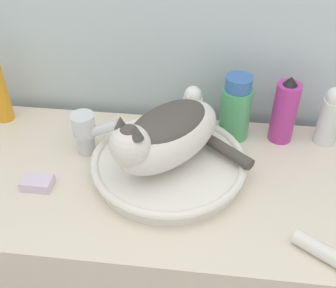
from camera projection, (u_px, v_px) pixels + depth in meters
vanity_counter at (187, 281)px, 1.27m from camera, size 1.26×0.51×0.85m
sink_basin at (169, 163)px, 1.02m from camera, size 0.38×0.38×0.05m
cat at (166, 134)px, 0.95m from camera, size 0.35×0.32×0.16m
faucet at (87, 131)px, 1.04m from camera, size 0.13×0.06×0.12m
deodorant_stick at (192, 110)px, 1.11m from camera, size 0.05×0.05×0.14m
spray_bottle_trigger at (285, 111)px, 1.08m from camera, size 0.06×0.06×0.19m
mouthwash_bottle at (236, 109)px, 1.09m from camera, size 0.08×0.08×0.18m
lotion_bottle_white at (330, 116)px, 1.07m from camera, size 0.05×0.05×0.16m
cream_tube at (336, 259)px, 0.81m from camera, size 0.16×0.12×0.04m
soap_bar at (37, 183)px, 0.98m from camera, size 0.07×0.05×0.02m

